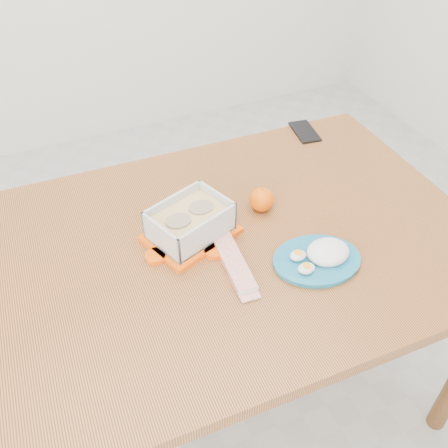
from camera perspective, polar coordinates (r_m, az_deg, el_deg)
name	(u,v)px	position (r m, az deg, el deg)	size (l,w,h in m)	color
ground	(231,340)	(2.04, 0.80, -13.14)	(3.50, 3.50, 0.00)	#B7B7B2
dining_table	(224,262)	(1.39, 0.00, -4.40)	(1.40, 0.95, 0.75)	#A7642F
food_container	(190,223)	(1.32, -3.88, 0.17)	(0.28, 0.24, 0.10)	#FF5707
orange_fruit	(262,200)	(1.42, 4.33, 2.81)	(0.07, 0.07, 0.07)	#FF5C05
rice_plate	(321,256)	(1.29, 10.98, -3.62)	(0.26, 0.26, 0.06)	#196C8E
candy_bar	(234,263)	(1.26, 1.11, -4.43)	(0.21, 0.05, 0.02)	red
smartphone	(305,132)	(1.80, 9.20, 10.39)	(0.07, 0.14, 0.01)	black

